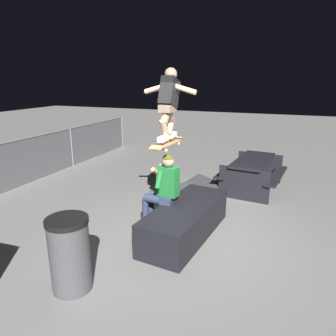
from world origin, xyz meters
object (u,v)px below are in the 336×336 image
Objects in this scene: skateboard at (167,144)px; kicker_ramp at (196,190)px; skater_airborne at (169,101)px; ledge_box_main at (186,221)px; picnic_table_back at (252,169)px; person_sitting_on_ledge at (162,188)px; trash_bin at (70,254)px.

kicker_ramp is (1.90, 0.04, -1.47)m from skateboard.
ledge_box_main is at bearing -116.70° from skater_airborne.
picnic_table_back is (2.60, -1.12, -1.03)m from skateboard.
person_sitting_on_ledge is at bearing 158.21° from skater_airborne.
ledge_box_main is at bearing -95.27° from person_sitting_on_ledge.
picnic_table_back is (0.70, -1.16, 0.44)m from kicker_ramp.
person_sitting_on_ledge is 1.07× the size of kicker_ramp.
person_sitting_on_ledge is (0.04, 0.44, 0.51)m from ledge_box_main.
skater_airborne is (0.06, -0.00, 0.69)m from skateboard.
picnic_table_back is at bearing -59.05° from kicker_ramp.
picnic_table_back reaches higher than ledge_box_main.
skater_airborne is 1.16× the size of trash_bin.
trash_bin is at bearing 166.36° from person_sitting_on_ledge.
skater_airborne is (0.19, 0.38, 1.94)m from ledge_box_main.
ledge_box_main is 1.48× the size of person_sitting_on_ledge.
ledge_box_main is 2.04m from trash_bin.
ledge_box_main is 1.82× the size of skater_airborne.
trash_bin is at bearing 160.27° from picnic_table_back.
kicker_ramp is 1.42m from picnic_table_back.
skateboard reaches higher than trash_bin.
ledge_box_main is 1.11× the size of picnic_table_back.
skateboard is 2.40m from kicker_ramp.
skateboard is at bearing -14.66° from trash_bin.
skateboard is 0.79× the size of kicker_ramp.
trash_bin reaches higher than ledge_box_main.
picnic_table_back is at bearing -23.70° from person_sitting_on_ledge.
trash_bin is (-1.82, 0.89, 0.21)m from ledge_box_main.
skater_airborne is 0.87× the size of kicker_ramp.
skater_airborne is at bearing 63.30° from ledge_box_main.
person_sitting_on_ledge reaches higher than kicker_ramp.
trash_bin is at bearing 165.73° from skater_airborne.
person_sitting_on_ledge is 1.45m from skater_airborne.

